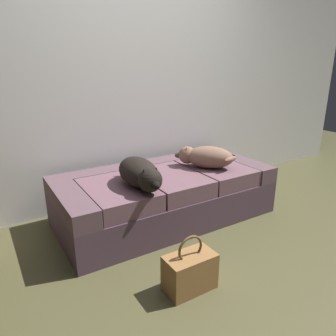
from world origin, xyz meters
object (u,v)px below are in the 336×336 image
object	(u,v)px
dog_dark	(140,173)
tv_remote	(228,155)
dog_tan	(205,157)
couch	(165,195)
handbag	(190,271)

from	to	relation	value
dog_dark	tv_remote	bearing A→B (deg)	13.81
dog_tan	tv_remote	world-z (taller)	dog_tan
dog_dark	dog_tan	xyz separation A→B (m)	(0.73, 0.12, -0.01)
tv_remote	couch	bearing A→B (deg)	-173.75
dog_tan	couch	bearing A→B (deg)	167.98
dog_dark	handbag	xyz separation A→B (m)	(-0.04, -0.73, -0.43)
tv_remote	handbag	xyz separation A→B (m)	(-1.21, -1.02, -0.33)
handbag	dog_dark	bearing A→B (deg)	87.10
handbag	couch	bearing A→B (deg)	67.62
dog_dark	handbag	size ratio (longest dim) A/B	1.71
couch	dog_dark	xyz separation A→B (m)	(-0.35, -0.20, 0.33)
tv_remote	dog_dark	bearing A→B (deg)	-166.06
couch	dog_tan	world-z (taller)	dog_tan
dog_tan	tv_remote	xyz separation A→B (m)	(0.44, 0.17, -0.09)
dog_dark	handbag	bearing A→B (deg)	-92.90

